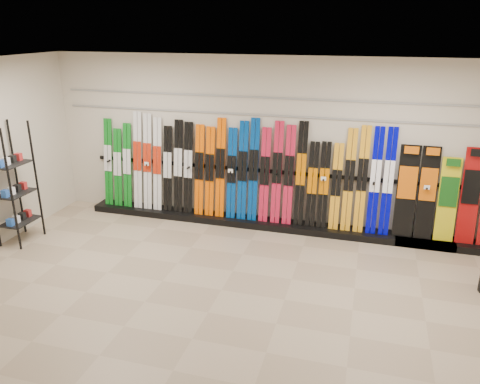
# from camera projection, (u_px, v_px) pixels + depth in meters

# --- Properties ---
(floor) EXTENTS (8.00, 8.00, 0.00)m
(floor) POSITION_uv_depth(u_px,v_px,m) (221.00, 290.00, 6.48)
(floor) COLOR gray
(floor) RESTS_ON ground
(back_wall) EXTENTS (8.00, 0.00, 8.00)m
(back_wall) POSITION_uv_depth(u_px,v_px,m) (264.00, 143.00, 8.24)
(back_wall) COLOR beige
(back_wall) RESTS_ON floor
(ceiling) EXTENTS (8.00, 8.00, 0.00)m
(ceiling) POSITION_uv_depth(u_px,v_px,m) (218.00, 67.00, 5.47)
(ceiling) COLOR silver
(ceiling) RESTS_ON back_wall
(ski_rack_base) EXTENTS (8.00, 0.40, 0.12)m
(ski_rack_base) POSITION_uv_depth(u_px,v_px,m) (272.00, 224.00, 8.47)
(ski_rack_base) COLOR black
(ski_rack_base) RESTS_ON floor
(skis) EXTENTS (5.37, 0.26, 1.83)m
(skis) POSITION_uv_depth(u_px,v_px,m) (238.00, 172.00, 8.38)
(skis) COLOR #0F711A
(skis) RESTS_ON ski_rack_base
(snowboards) EXTENTS (1.58, 0.24, 1.55)m
(snowboards) POSITION_uv_depth(u_px,v_px,m) (447.00, 196.00, 7.53)
(snowboards) COLOR black
(snowboards) RESTS_ON ski_rack_base
(accessory_rack) EXTENTS (0.40, 0.60, 2.01)m
(accessory_rack) POSITION_uv_depth(u_px,v_px,m) (14.00, 184.00, 7.64)
(accessory_rack) COLOR black
(accessory_rack) RESTS_ON floor
(slatwall_rail_0) EXTENTS (7.60, 0.02, 0.03)m
(slatwall_rail_0) POSITION_uv_depth(u_px,v_px,m) (264.00, 115.00, 8.05)
(slatwall_rail_0) COLOR gray
(slatwall_rail_0) RESTS_ON back_wall
(slatwall_rail_1) EXTENTS (7.60, 0.02, 0.03)m
(slatwall_rail_1) POSITION_uv_depth(u_px,v_px,m) (264.00, 98.00, 7.95)
(slatwall_rail_1) COLOR gray
(slatwall_rail_1) RESTS_ON back_wall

